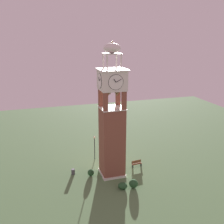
# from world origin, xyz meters

# --- Properties ---
(ground) EXTENTS (80.00, 80.00, 0.00)m
(ground) POSITION_xyz_m (0.00, 0.00, 0.00)
(ground) COLOR #517547
(clock_tower) EXTENTS (3.67, 3.67, 18.67)m
(clock_tower) POSITION_xyz_m (-0.00, -0.00, 7.67)
(clock_tower) COLOR brown
(clock_tower) RESTS_ON ground
(park_bench) EXTENTS (0.61, 1.64, 0.95)m
(park_bench) POSITION_xyz_m (1.09, -4.28, 0.48)
(park_bench) COLOR brown
(park_bench) RESTS_ON ground
(lamp_post) EXTENTS (0.36, 0.36, 3.96)m
(lamp_post) POSITION_xyz_m (5.40, 1.27, 2.74)
(lamp_post) COLOR black
(lamp_post) RESTS_ON ground
(trash_bin) EXTENTS (0.52, 0.52, 0.80)m
(trash_bin) POSITION_xyz_m (1.54, 5.41, 0.40)
(trash_bin) COLOR #4C4C51
(trash_bin) RESTS_ON ground
(shrub_near_entry) EXTENTS (0.91, 0.91, 0.96)m
(shrub_near_entry) POSITION_xyz_m (0.38, 3.05, 0.48)
(shrub_near_entry) COLOR #234C28
(shrub_near_entry) RESTS_ON ground
(shrub_left_of_tower) EXTENTS (1.22, 1.22, 0.81)m
(shrub_left_of_tower) POSITION_xyz_m (-4.08, -0.21, 0.40)
(shrub_left_of_tower) COLOR #234C28
(shrub_left_of_tower) RESTS_ON ground
(shrub_behind_bench) EXTENTS (1.19, 1.19, 1.09)m
(shrub_behind_bench) POSITION_xyz_m (-4.21, -1.67, 0.55)
(shrub_behind_bench) COLOR #234C28
(shrub_behind_bench) RESTS_ON ground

